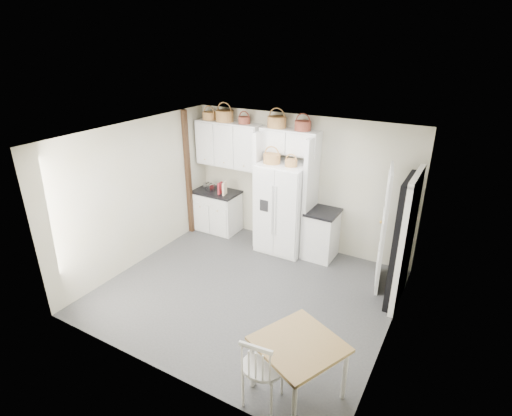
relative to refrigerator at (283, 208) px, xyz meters
The scene contains 29 objects.
floor 1.85m from the refrigerator, 84.72° to the right, with size 4.50×4.50×0.00m, color #353637.
ceiling 2.37m from the refrigerator, 84.72° to the right, with size 4.50×4.50×0.00m, color white.
wall_back 0.59m from the refrigerator, 68.38° to the left, with size 4.50×4.50×0.00m, color #B4AE8B.
wall_left 2.69m from the refrigerator, 142.33° to the right, with size 4.00×4.00×0.00m, color #B4AE8B.
wall_right 2.93m from the refrigerator, 34.05° to the right, with size 4.00×4.00×0.00m, color #B4AE8B.
refrigerator is the anchor object (origin of this frame).
base_cab_left 1.67m from the refrigerator, behind, with size 0.92×0.58×0.85m, color white.
base_cab_right 0.90m from the refrigerator, ahead, with size 0.51×0.62×0.91m, color white.
dining_table 3.55m from the refrigerator, 61.00° to the right, with size 0.88×0.88×0.73m, color olive.
windsor_chair 3.67m from the refrigerator, 67.31° to the right, with size 0.49×0.45×1.00m, color white.
counter_left 1.60m from the refrigerator, behind, with size 0.96×0.62×0.04m, color black.
counter_right 0.79m from the refrigerator, ahead, with size 0.56×0.66×0.04m, color black.
toaster 1.76m from the refrigerator, behind, with size 0.23×0.13×0.16m, color silver.
cookbook_red 1.46m from the refrigerator, behind, with size 0.04×0.16×0.24m, color maroon.
cookbook_cream 1.35m from the refrigerator, behind, with size 0.04×0.18×0.26m, color beige.
basket_upper_a 2.39m from the refrigerator, behind, with size 0.27×0.27×0.16m, color #96663C.
basket_upper_b 2.14m from the refrigerator, behind, with size 0.36×0.36×0.21m, color #96663C.
basket_upper_c 1.84m from the refrigerator, 167.98° to the left, with size 0.23×0.23×0.14m, color maroon.
basket_bridge_a 1.61m from the refrigerator, 143.24° to the left, with size 0.36×0.36×0.20m, color #96663C.
basket_bridge_b 1.59m from the refrigerator, 41.28° to the left, with size 0.30×0.30×0.17m, color maroon.
basket_fridge_a 0.99m from the refrigerator, 154.65° to the right, with size 0.32×0.32×0.17m, color #96663C.
basket_fridge_b 0.96m from the refrigerator, 29.57° to the right, with size 0.23×0.23×0.12m, color #96663C.
upper_cabinet 1.71m from the refrigerator, behind, with size 1.40×0.34×0.90m, color white.
bridge_cabinet 1.26m from the refrigerator, 90.00° to the left, with size 1.12×0.34×0.45m, color white.
fridge_panel_left 0.58m from the refrigerator, behind, with size 0.08×0.60×2.30m, color white.
fridge_panel_right 0.58m from the refrigerator, ahead, with size 0.08×0.60×2.30m, color white.
trim_post 2.11m from the refrigerator, behind, with size 0.09×0.09×2.60m, color black.
doorway_void 2.40m from the refrigerator, 15.06° to the right, with size 0.18×0.85×2.05m, color black.
door_slab 1.98m from the refrigerator, ahead, with size 0.80×0.04×2.05m, color white.
Camera 1 is at (2.87, -4.74, 3.87)m, focal length 28.00 mm.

